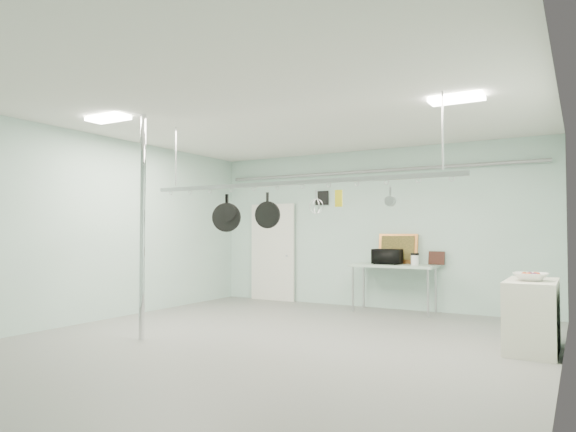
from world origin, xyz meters
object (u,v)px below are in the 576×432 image
Objects in this scene: prep_table at (394,268)px; skillet_mid at (227,207)px; chrome_pole at (142,226)px; microwave at (387,257)px; coffee_canister at (415,260)px; skillet_left at (226,213)px; fruit_bowl at (531,277)px; pot_rack at (290,181)px; side_cabinet at (532,315)px; skillet_right at (267,210)px.

skillet_mid is at bearing -114.16° from prep_table.
chrome_pole is 6.14× the size of microwave.
coffee_canister is 0.33× the size of skillet_left.
microwave is at bearing 139.04° from fruit_bowl.
pot_rack is at bearing -25.26° from skillet_left.
microwave is 1.25× the size of fruit_bowl.
prep_table is 0.46m from coffee_canister.
microwave is at bearing 175.39° from prep_table.
fruit_bowl is at bearing 21.27° from chrome_pole.
chrome_pole is at bearing -154.65° from pot_rack.
skillet_left and skillet_mid have the same top height.
side_cabinet is 4.40m from skillet_left.
prep_table is 3.10× the size of skillet_right.
pot_rack reaches higher than microwave.
fruit_bowl is at bearing -91.01° from side_cabinet.
fruit_bowl is 0.80× the size of skillet_right.
chrome_pole is at bearing -160.28° from skillet_right.
pot_rack is at bearing 88.97° from microwave.
coffee_canister is 0.36× the size of skillet_right.
prep_table is 3.39m from side_cabinet.
side_cabinet is at bearing -45.15° from coffee_canister.
skillet_right is (1.53, 0.90, 0.23)m from chrome_pole.
pot_rack is 25.72× the size of coffee_canister.
chrome_pole is 2.19m from pot_rack.
side_cabinet is 3.62m from pot_rack.
pot_rack reaches higher than skillet_mid.
prep_table is at bearing 83.09° from pot_rack.
fruit_bowl is (2.68, -2.32, -0.10)m from microwave.
fruit_bowl is at bearing 5.87° from skillet_right.
skillet_left reaches higher than prep_table.
pot_rack reaches higher than side_cabinet.
chrome_pole is 7.70× the size of fruit_bowl.
fruit_bowl is 0.72× the size of skillet_left.
skillet_left is 1.45× the size of skillet_mid.
prep_table is at bearing 171.52° from coffee_canister.
pot_rack is at bearing -96.91° from prep_table.
pot_rack is 12.09× the size of skillet_mid.
pot_rack is 9.29× the size of skillet_right.
prep_table is 8.57× the size of coffee_canister.
side_cabinet is 0.25× the size of pot_rack.
coffee_canister is at bearing 133.35° from fruit_bowl.
side_cabinet is 2.32× the size of skillet_right.
prep_table is 3.75m from skillet_left.
prep_table is at bearing 137.77° from fruit_bowl.
skillet_mid is at bearing 169.29° from skillet_right.
chrome_pole is at bearing -147.37° from skillet_mid.
prep_table is 3.44m from fruit_bowl.
microwave is 1.31× the size of skillet_mid.
chrome_pole is 2.00× the size of prep_table.
skillet_right is at bearing -110.22° from coffee_canister.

